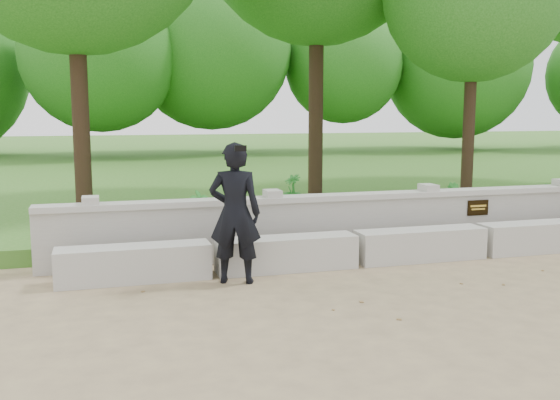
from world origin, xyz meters
The scene contains 8 objects.
lawn centered at (0.00, 14.00, 0.12)m, with size 40.00×22.00×0.25m, color #306B1B.
concrete_bench centered at (0.00, 1.90, 0.22)m, with size 11.90×0.45×0.45m.
parapet_wall centered at (0.00, 2.60, 0.46)m, with size 12.50×0.35×0.90m.
man_main centered at (-3.79, 1.48, 0.87)m, with size 0.74×0.68×1.75m.
shrub_a centered at (-3.89, 3.56, 0.58)m, with size 0.35×0.24×0.66m, color #297A29.
shrub_b centered at (1.04, 4.30, 0.52)m, with size 0.30×0.24×0.54m, color #297A29.
shrub_c centered at (2.51, 3.30, 0.54)m, with size 0.52×0.45×0.57m, color #297A29.
shrub_d centered at (-1.68, 5.86, 0.56)m, with size 0.35×0.31×0.62m, color #297A29.
Camera 1 is at (-5.37, -5.92, 2.11)m, focal length 40.00 mm.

